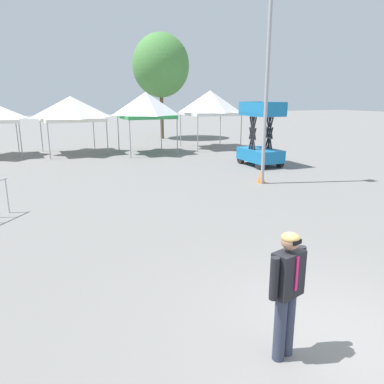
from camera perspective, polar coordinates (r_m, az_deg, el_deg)
name	(u,v)px	position (r m, az deg, el deg)	size (l,w,h in m)	color
ground_plane	(335,343)	(6.05, 21.11, -20.87)	(140.00, 140.00, 0.00)	slate
canopy_tent_center	(71,109)	(23.77, -18.08, 12.08)	(3.68, 3.68, 3.40)	#9E9EA3
canopy_tent_left_of_center	(146,105)	(22.90, -7.09, 13.08)	(3.00, 3.00, 3.64)	#9E9EA3
canopy_tent_behind_center	(210,103)	(25.16, 2.81, 13.52)	(3.32, 3.32, 3.76)	#9E9EA3
scissor_lift	(260,145)	(18.99, 10.48, 7.04)	(1.41, 2.30, 3.13)	black
person_foreground	(287,287)	(5.06, 14.39, -13.95)	(0.63, 0.34, 1.78)	#33384C
light_pole_near_lift	(268,51)	(14.86, 11.66, 20.40)	(0.36, 0.36, 8.86)	#9E9EA3
tree_behind_tents_center	(161,66)	(31.07, -4.81, 18.81)	(4.48, 4.48, 8.22)	brown
traffic_cone_lot_center	(261,175)	(15.20, 10.62, 2.54)	(0.32, 0.32, 0.63)	orange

